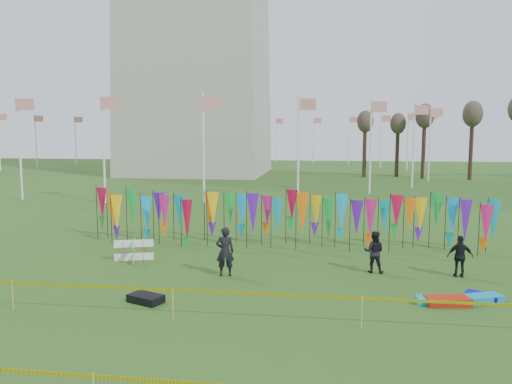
# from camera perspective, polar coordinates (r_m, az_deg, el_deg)

# --- Properties ---
(ground) EXTENTS (160.00, 160.00, 0.00)m
(ground) POSITION_cam_1_polar(r_m,az_deg,el_deg) (15.63, -0.12, -12.43)
(ground) COLOR #274B15
(ground) RESTS_ON ground
(flagpole_ring) EXTENTS (57.40, 56.16, 8.00)m
(flagpole_ring) POSITION_cam_1_polar(r_m,az_deg,el_deg) (64.66, -6.49, 5.69)
(flagpole_ring) COLOR white
(flagpole_ring) RESTS_ON ground
(banner_row) EXTENTS (18.64, 0.64, 2.38)m
(banner_row) POSITION_cam_1_polar(r_m,az_deg,el_deg) (22.73, 3.31, -2.47)
(banner_row) COLOR black
(banner_row) RESTS_ON ground
(caution_tape_near) EXTENTS (26.00, 0.02, 0.90)m
(caution_tape_near) POSITION_cam_1_polar(r_m,az_deg,el_deg) (13.83, -2.06, -11.61)
(caution_tape_near) COLOR #FFF905
(caution_tape_near) RESTS_ON ground
(box_kite) EXTENTS (0.79, 0.79, 0.88)m
(box_kite) POSITION_cam_1_polar(r_m,az_deg,el_deg) (20.83, -13.78, -6.48)
(box_kite) COLOR red
(box_kite) RESTS_ON ground
(person_left) EXTENTS (0.75, 0.62, 1.80)m
(person_left) POSITION_cam_1_polar(r_m,az_deg,el_deg) (18.11, -3.56, -6.80)
(person_left) COLOR black
(person_left) RESTS_ON ground
(person_mid) EXTENTS (0.83, 0.59, 1.55)m
(person_mid) POSITION_cam_1_polar(r_m,az_deg,el_deg) (19.04, 13.34, -6.67)
(person_mid) COLOR black
(person_mid) RESTS_ON ground
(person_right) EXTENTS (0.91, 0.56, 1.51)m
(person_right) POSITION_cam_1_polar(r_m,az_deg,el_deg) (19.39, 22.31, -6.82)
(person_right) COLOR black
(person_right) RESTS_ON ground
(kite_bag_turquoise) EXTENTS (1.03, 0.53, 0.20)m
(kite_bag_turquoise) POSITION_cam_1_polar(r_m,az_deg,el_deg) (16.34, 19.62, -11.59)
(kite_bag_turquoise) COLOR #0C9ABD
(kite_bag_turquoise) RESTS_ON ground
(kite_bag_blue) EXTENTS (1.07, 0.86, 0.20)m
(kite_bag_blue) POSITION_cam_1_polar(r_m,az_deg,el_deg) (17.28, 24.41, -10.82)
(kite_bag_blue) COLOR #0A0DB1
(kite_bag_blue) RESTS_ON ground
(kite_bag_red) EXTENTS (1.37, 0.81, 0.24)m
(kite_bag_red) POSITION_cam_1_polar(r_m,az_deg,el_deg) (16.37, 21.05, -11.56)
(kite_bag_red) COLOR #B61F0C
(kite_bag_red) RESTS_ON ground
(kite_bag_black) EXTENTS (1.20, 0.96, 0.24)m
(kite_bag_black) POSITION_cam_1_polar(r_m,az_deg,el_deg) (15.90, -12.48, -11.80)
(kite_bag_black) COLOR black
(kite_bag_black) RESTS_ON ground
(kite_bag_teal) EXTENTS (1.24, 0.91, 0.21)m
(kite_bag_teal) POSITION_cam_1_polar(r_m,az_deg,el_deg) (17.08, 24.54, -11.00)
(kite_bag_teal) COLOR #0E8FC5
(kite_bag_teal) RESTS_ON ground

